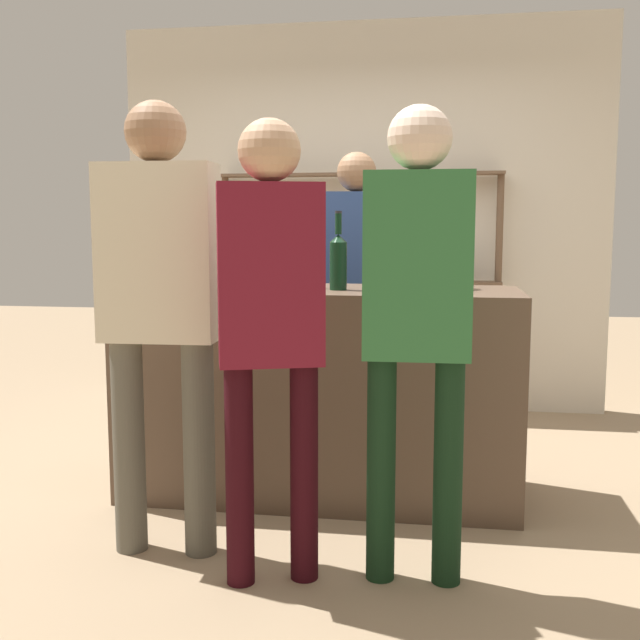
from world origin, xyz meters
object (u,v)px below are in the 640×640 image
Objects in this scene: counter_bottle_4 at (411,263)px; customer_center at (271,309)px; customer_left at (160,292)px; ice_bucket at (438,267)px; counter_bottle_0 at (224,262)px; server_behind_counter at (356,271)px; counter_bottle_5 at (293,259)px; customer_right at (417,301)px; counter_bottle_3 at (411,263)px; counter_bottle_2 at (198,258)px; cork_jar at (250,272)px; counter_bottle_1 at (338,260)px.

counter_bottle_4 is 0.21× the size of customer_center.
customer_left is 1.06× the size of customer_center.
ice_bucket is 1.22m from customer_center.
customer_left is (-0.02, -0.83, -0.08)m from counter_bottle_0.
server_behind_counter is at bearing 110.51° from counter_bottle_4.
ice_bucket is 1.41m from customer_left.
counter_bottle_5 is 0.21× the size of customer_left.
customer_right is at bearing -42.84° from counter_bottle_0.
server_behind_counter is at bearing 119.42° from counter_bottle_3.
counter_bottle_2 reaches higher than cork_jar.
counter_bottle_2 is 1.09m from counter_bottle_4.
server_behind_counter is at bearing 73.63° from counter_bottle_5.
customer_center is (-0.46, -1.19, -0.11)m from counter_bottle_3.
customer_center is 0.97× the size of customer_right.
cork_jar is (-0.92, -0.12, -0.03)m from ice_bucket.
counter_bottle_1 is 1.78× the size of ice_bucket.
ice_bucket is 1.33× the size of cork_jar.
counter_bottle_5 is (0.36, 0.01, 0.02)m from counter_bottle_0.
counter_bottle_0 is 0.61m from counter_bottle_1.
counter_bottle_3 is at bearing 1.87° from customer_right.
counter_bottle_1 and counter_bottle_5 have the same top height.
counter_bottle_2 is at bearing -170.45° from counter_bottle_3.
customer_right is (0.53, 0.09, 0.03)m from customer_center.
customer_right is at bearing -85.94° from counter_bottle_4.
ice_bucket is at bearing 59.86° from counter_bottle_4.
counter_bottle_5 is 0.21× the size of customer_right.
counter_bottle_5 reaches higher than counter_bottle_2.
counter_bottle_0 reaches higher than ice_bucket.
customer_right reaches higher than customer_center.
counter_bottle_5 is (-0.25, 0.12, -0.00)m from counter_bottle_1.
counter_bottle_5 is 2.38× the size of cork_jar.
counter_bottle_1 reaches higher than counter_bottle_4.
server_behind_counter reaches higher than cork_jar.
counter_bottle_1 is at bearing -43.27° from customer_left.
customer_left is at bearing 51.46° from customer_center.
customer_center is at bearing -64.98° from counter_bottle_0.
counter_bottle_1 reaches higher than counter_bottle_0.
counter_bottle_3 is at bearing 17.63° from cork_jar.
counter_bottle_5 is 0.72m from ice_bucket.
cork_jar is 0.09× the size of customer_center.
server_behind_counter is (-0.35, 0.62, -0.08)m from counter_bottle_3.
customer_right is (0.85, -0.86, -0.05)m from cork_jar.
counter_bottle_4 is 1.69× the size of ice_bucket.
cork_jar is 1.00m from customer_center.
counter_bottle_3 is 0.82m from cork_jar.
customer_left is (0.11, -0.82, -0.10)m from counter_bottle_2.
counter_bottle_2 is at bearing -177.56° from ice_bucket.
customer_right is at bearing -94.28° from ice_bucket.
counter_bottle_3 is 1.94× the size of cork_jar.
counter_bottle_5 is 0.82m from server_behind_counter.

